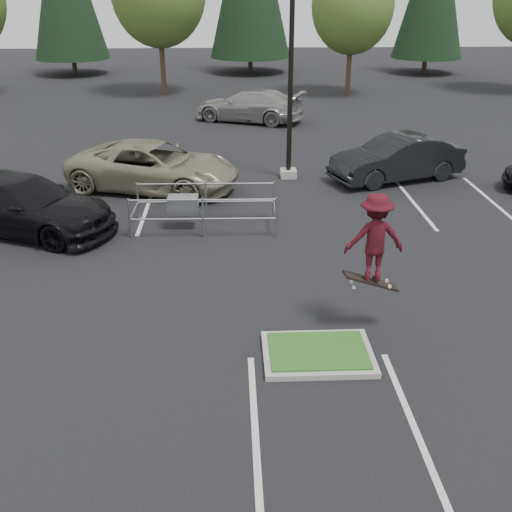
{
  "coord_description": "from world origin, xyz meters",
  "views": [
    {
      "loc": [
        -1.67,
        -10.01,
        6.9
      ],
      "look_at": [
        -1.18,
        1.5,
        1.56
      ],
      "focal_mm": 42.0,
      "sensor_mm": 36.0,
      "label": 1
    }
  ],
  "objects_px": {
    "light_pole": "(291,52)",
    "car_l_tan": "(152,166)",
    "skateboarder": "(375,238)",
    "car_far_silver": "(251,105)",
    "car_r_charc": "(397,158)",
    "cart_corral": "(188,204)",
    "decid_c": "(352,8)",
    "car_l_black": "(19,204)"
  },
  "relations": [
    {
      "from": "light_pole",
      "to": "car_l_tan",
      "type": "bearing_deg",
      "value": -166.81
    },
    {
      "from": "skateboarder",
      "to": "car_far_silver",
      "type": "relative_size",
      "value": 0.37
    },
    {
      "from": "car_l_tan",
      "to": "car_r_charc",
      "type": "xyz_separation_m",
      "value": [
        9.0,
        0.67,
        -0.02
      ]
    },
    {
      "from": "car_l_tan",
      "to": "cart_corral",
      "type": "bearing_deg",
      "value": -140.28
    },
    {
      "from": "light_pole",
      "to": "decid_c",
      "type": "relative_size",
      "value": 1.21
    },
    {
      "from": "skateboarder",
      "to": "car_far_silver",
      "type": "height_order",
      "value": "skateboarder"
    },
    {
      "from": "light_pole",
      "to": "car_far_silver",
      "type": "height_order",
      "value": "light_pole"
    },
    {
      "from": "cart_corral",
      "to": "car_l_tan",
      "type": "relative_size",
      "value": 0.71
    },
    {
      "from": "decid_c",
      "to": "car_l_black",
      "type": "height_order",
      "value": "decid_c"
    },
    {
      "from": "decid_c",
      "to": "skateboarder",
      "type": "relative_size",
      "value": 3.9
    },
    {
      "from": "car_l_black",
      "to": "car_r_charc",
      "type": "height_order",
      "value": "car_l_black"
    },
    {
      "from": "car_l_tan",
      "to": "car_r_charc",
      "type": "height_order",
      "value": "car_l_tan"
    },
    {
      "from": "car_l_tan",
      "to": "car_l_black",
      "type": "relative_size",
      "value": 1.05
    },
    {
      "from": "cart_corral",
      "to": "light_pole",
      "type": "bearing_deg",
      "value": 56.37
    },
    {
      "from": "decid_c",
      "to": "cart_corral",
      "type": "relative_size",
      "value": 1.94
    },
    {
      "from": "car_far_silver",
      "to": "car_r_charc",
      "type": "bearing_deg",
      "value": 48.59
    },
    {
      "from": "decid_c",
      "to": "car_l_tan",
      "type": "xyz_separation_m",
      "value": [
        -10.49,
        -19.0,
        -4.41
      ]
    },
    {
      "from": "cart_corral",
      "to": "car_r_charc",
      "type": "height_order",
      "value": "car_r_charc"
    },
    {
      "from": "decid_c",
      "to": "car_r_charc",
      "type": "relative_size",
      "value": 1.67
    },
    {
      "from": "decid_c",
      "to": "car_far_silver",
      "type": "bearing_deg",
      "value": -129.98
    },
    {
      "from": "car_l_tan",
      "to": "car_far_silver",
      "type": "xyz_separation_m",
      "value": [
        3.92,
        11.17,
        -0.01
      ]
    },
    {
      "from": "car_l_tan",
      "to": "car_l_black",
      "type": "xyz_separation_m",
      "value": [
        -3.5,
        -3.83,
        -0.01
      ]
    },
    {
      "from": "skateboarder",
      "to": "car_l_black",
      "type": "distance_m",
      "value": 11.06
    },
    {
      "from": "cart_corral",
      "to": "car_far_silver",
      "type": "distance_m",
      "value": 15.21
    },
    {
      "from": "light_pole",
      "to": "car_r_charc",
      "type": "distance_m",
      "value": 5.49
    },
    {
      "from": "car_r_charc",
      "to": "car_far_silver",
      "type": "distance_m",
      "value": 11.66
    },
    {
      "from": "car_far_silver",
      "to": "car_l_tan",
      "type": "bearing_deg",
      "value": 3.44
    },
    {
      "from": "car_l_black",
      "to": "skateboarder",
      "type": "bearing_deg",
      "value": -101.01
    },
    {
      "from": "car_l_tan",
      "to": "car_r_charc",
      "type": "bearing_deg",
      "value": -67.48
    },
    {
      "from": "light_pole",
      "to": "car_l_tan",
      "type": "relative_size",
      "value": 1.67
    },
    {
      "from": "light_pole",
      "to": "car_l_black",
      "type": "bearing_deg",
      "value": -149.53
    },
    {
      "from": "car_l_black",
      "to": "car_far_silver",
      "type": "height_order",
      "value": "car_l_black"
    },
    {
      "from": "skateboarder",
      "to": "car_r_charc",
      "type": "bearing_deg",
      "value": -109.5
    },
    {
      "from": "light_pole",
      "to": "skateboarder",
      "type": "xyz_separation_m",
      "value": [
        0.7,
        -11.0,
        -2.42
      ]
    },
    {
      "from": "cart_corral",
      "to": "car_l_tan",
      "type": "distance_m",
      "value": 4.14
    },
    {
      "from": "light_pole",
      "to": "decid_c",
      "type": "bearing_deg",
      "value": 72.89
    },
    {
      "from": "skateboarder",
      "to": "car_r_charc",
      "type": "xyz_separation_m",
      "value": [
        3.3,
        10.5,
        -1.31
      ]
    },
    {
      "from": "light_pole",
      "to": "car_far_silver",
      "type": "relative_size",
      "value": 1.76
    },
    {
      "from": "light_pole",
      "to": "skateboarder",
      "type": "bearing_deg",
      "value": -86.36
    },
    {
      "from": "cart_corral",
      "to": "decid_c",
      "type": "bearing_deg",
      "value": 69.7
    },
    {
      "from": "car_l_tan",
      "to": "light_pole",
      "type": "bearing_deg",
      "value": -58.56
    },
    {
      "from": "car_l_black",
      "to": "car_l_tan",
      "type": "bearing_deg",
      "value": -20.34
    }
  ]
}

